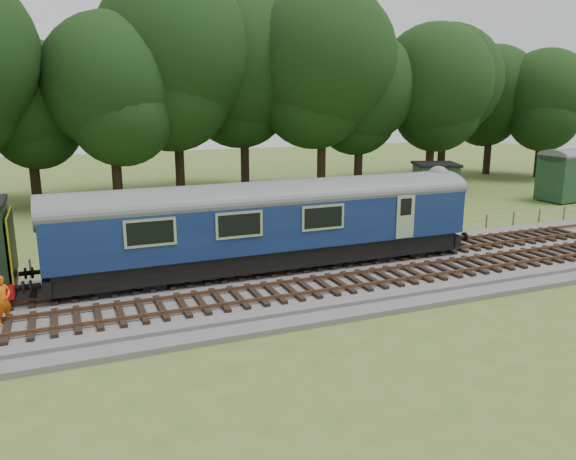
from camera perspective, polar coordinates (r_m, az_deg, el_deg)
name	(u,v)px	position (r m, az deg, el deg)	size (l,w,h in m)	color
ground	(292,285)	(23.32, 0.42, -5.61)	(120.00, 120.00, 0.00)	#4E6625
ballast	(292,281)	(23.27, 0.42, -5.21)	(70.00, 7.00, 0.35)	#4C4C4F
track_north	(280,266)	(24.43, -0.84, -3.70)	(67.20, 2.40, 0.21)	black
track_south	(308,287)	(21.80, 2.05, -5.85)	(67.20, 2.40, 0.21)	black
fence	(257,257)	(27.34, -3.21, -2.75)	(64.00, 0.12, 1.00)	#6B6054
tree_line	(182,198)	(43.85, -10.71, 3.23)	(70.00, 8.00, 18.00)	black
dmu_railcar	(270,218)	(23.73, -1.81, 1.25)	(18.05, 2.86, 3.88)	black
worker	(3,300)	(20.50, -27.00, -6.37)	(0.61, 0.40, 1.67)	#DE5A0B
shed	(435,180)	(44.94, 14.72, 4.97)	(4.11, 4.11, 2.61)	#1B3C20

